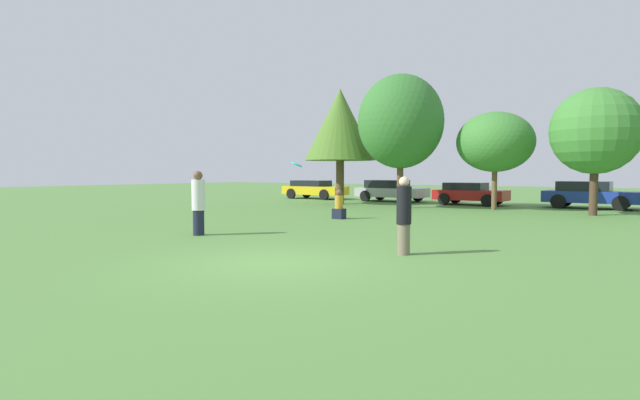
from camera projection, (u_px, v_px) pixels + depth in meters
name	position (u px, v px, depth m)	size (l,w,h in m)	color
ground_plane	(275.00, 263.00, 9.67)	(120.00, 120.00, 0.00)	#54843D
person_thrower	(198.00, 203.00, 13.88)	(0.37, 0.37, 1.83)	#191E33
person_catcher	(404.00, 215.00, 10.57)	(0.32, 0.32, 1.70)	#726651
frisbee	(296.00, 165.00, 11.74)	(0.31, 0.29, 0.18)	#19B2D8
bystander_sitting	(339.00, 207.00, 18.87)	(0.44, 0.37, 1.13)	#191E33
tree_0	(340.00, 125.00, 27.62)	(4.04, 4.04, 6.53)	brown
tree_1	(401.00, 122.00, 24.47)	(4.29, 4.29, 6.71)	brown
tree_2	(495.00, 142.00, 23.37)	(3.63, 3.63, 4.70)	brown
tree_3	(595.00, 131.00, 20.23)	(3.59, 3.59, 5.31)	#473323
parked_car_yellow	(314.00, 189.00, 33.41)	(4.58, 1.99, 1.26)	gold
parked_car_silver	(390.00, 190.00, 30.35)	(4.38, 2.16, 1.33)	#B2B2B7
parked_car_red	(469.00, 193.00, 27.05)	(3.91, 1.99, 1.24)	red
parked_car_blue	(589.00, 194.00, 24.33)	(4.34, 2.15, 1.36)	#1E389E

